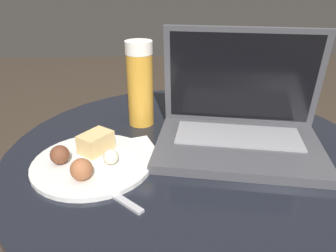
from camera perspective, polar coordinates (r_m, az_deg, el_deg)
table at (r=0.76m, az=3.74°, el=-13.12°), size 0.76×0.76×0.51m
napkin at (r=0.65m, az=-10.20°, el=-5.84°), size 0.23×0.19×0.00m
laptop at (r=0.69m, az=12.29°, el=0.52°), size 0.37×0.28×0.24m
beer_glass at (r=0.76m, az=-4.89°, el=7.31°), size 0.06×0.06×0.20m
snack_plate at (r=0.64m, az=-13.29°, el=-5.71°), size 0.23×0.23×0.05m
fork at (r=0.58m, az=-11.59°, el=-10.29°), size 0.13×0.13×0.00m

